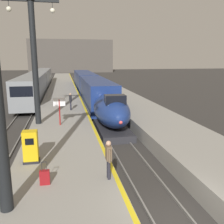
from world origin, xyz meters
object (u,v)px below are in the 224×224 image
object	(u,v)px
regional_train_adjacent	(38,82)
passenger_near_edge	(109,157)
highspeed_train_main	(91,88)
ticket_machine_yellow	(31,148)
station_column_mid	(34,50)
rolling_suitcase	(45,177)
passenger_mid_platform	(71,100)
departure_info_board	(59,106)

from	to	relation	value
regional_train_adjacent	passenger_near_edge	bearing A→B (deg)	-80.24
highspeed_train_main	regional_train_adjacent	xyz separation A→B (m)	(-8.10, 9.41, 0.21)
passenger_near_edge	ticket_machine_yellow	world-z (taller)	passenger_near_edge
regional_train_adjacent	passenger_near_edge	size ratio (longest dim) A/B	21.66
ticket_machine_yellow	station_column_mid	bearing A→B (deg)	92.65
highspeed_train_main	ticket_machine_yellow	distance (m)	23.69
station_column_mid	rolling_suitcase	bearing A→B (deg)	-83.40
regional_train_adjacent	station_column_mid	size ratio (longest dim) A/B	3.90
highspeed_train_main	rolling_suitcase	distance (m)	25.88
passenger_near_edge	passenger_mid_platform	bearing A→B (deg)	94.33
highspeed_train_main	departure_info_board	bearing A→B (deg)	-104.58
departure_info_board	regional_train_adjacent	bearing A→B (deg)	98.61
passenger_near_edge	station_column_mid	bearing A→B (deg)	110.81
rolling_suitcase	departure_info_board	xyz separation A→B (m)	(0.53, 9.22, 1.20)
station_column_mid	ticket_machine_yellow	xyz separation A→B (m)	(0.35, -7.57, -4.89)
passenger_near_edge	departure_info_board	distance (m)	9.48
passenger_near_edge	rolling_suitcase	distance (m)	2.73
highspeed_train_main	rolling_suitcase	bearing A→B (deg)	-100.57
passenger_mid_platform	ticket_machine_yellow	bearing A→B (deg)	-100.69
station_column_mid	passenger_near_edge	bearing A→B (deg)	-69.19
highspeed_train_main	rolling_suitcase	size ratio (longest dim) A/B	39.27
regional_train_adjacent	passenger_near_edge	world-z (taller)	regional_train_adjacent
passenger_near_edge	ticket_machine_yellow	distance (m)	4.22
regional_train_adjacent	departure_info_board	world-z (taller)	regional_train_adjacent
passenger_mid_platform	rolling_suitcase	size ratio (longest dim) A/B	1.72
regional_train_adjacent	rolling_suitcase	world-z (taller)	regional_train_adjacent
ticket_machine_yellow	departure_info_board	bearing A→B (deg)	78.95
station_column_mid	departure_info_board	bearing A→B (deg)	-24.20
rolling_suitcase	departure_info_board	bearing A→B (deg)	86.73
departure_info_board	rolling_suitcase	bearing A→B (deg)	-93.27
highspeed_train_main	passenger_mid_platform	xyz separation A→B (m)	(-3.22, -10.70, 0.12)
station_column_mid	rolling_suitcase	xyz separation A→B (m)	(1.15, -9.97, -5.33)
highspeed_train_main	ticket_machine_yellow	size ratio (longest dim) A/B	24.10
regional_train_adjacent	passenger_mid_platform	distance (m)	20.69
highspeed_train_main	ticket_machine_yellow	world-z (taller)	highspeed_train_main
regional_train_adjacent	passenger_mid_platform	xyz separation A→B (m)	(4.88, -20.11, -0.09)
regional_train_adjacent	station_column_mid	distance (m)	25.38
highspeed_train_main	station_column_mid	world-z (taller)	station_column_mid
rolling_suitcase	highspeed_train_main	bearing A→B (deg)	79.43
highspeed_train_main	departure_info_board	distance (m)	16.77
passenger_near_edge	rolling_suitcase	world-z (taller)	passenger_near_edge
regional_train_adjacent	highspeed_train_main	bearing A→B (deg)	-49.27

